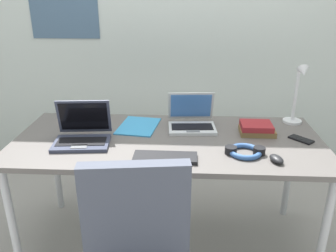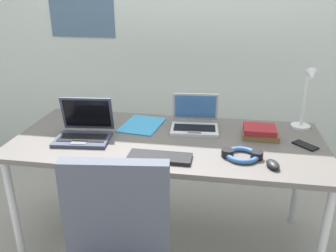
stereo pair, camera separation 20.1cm
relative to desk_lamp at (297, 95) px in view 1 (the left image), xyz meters
name	(u,v)px [view 1 (the left image)]	position (x,y,z in m)	size (l,w,h in m)	color
ground_plane	(168,240)	(-0.80, -0.28, -0.94)	(12.00, 12.00, 0.00)	gray
wall_back	(175,22)	(-0.80, 0.82, 0.36)	(6.00, 0.13, 2.60)	#B2BCB7
desk	(168,147)	(-0.80, -0.28, -0.25)	(1.80, 0.80, 0.74)	#595451
desk_lamp	(297,95)	(0.00, 0.00, 0.00)	(0.12, 0.18, 0.40)	silver
laptop_near_lamp	(82,135)	(-1.29, -0.35, -0.15)	(0.33, 0.29, 0.23)	#33384C
laptop_back_left	(192,121)	(-0.66, -0.10, -0.15)	(0.31, 0.28, 0.21)	#B7BABC
external_keyboard	(166,157)	(-0.80, -0.54, -0.19)	(0.33, 0.12, 0.02)	black
computer_mouse	(276,159)	(-0.23, -0.54, -0.18)	(0.06, 0.10, 0.03)	black
cell_phone	(301,139)	(-0.03, -0.25, -0.19)	(0.06, 0.14, 0.01)	black
headphones	(245,151)	(-0.38, -0.45, -0.18)	(0.21, 0.18, 0.04)	#335999
book_stack	(257,129)	(-0.27, -0.17, -0.16)	(0.21, 0.16, 0.07)	brown
paper_folder_back_left	(138,126)	(-1.00, -0.10, -0.19)	(0.23, 0.31, 0.01)	#338CC6
coffee_mug	(84,115)	(-1.37, -0.02, -0.15)	(0.11, 0.08, 0.09)	#B21E23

